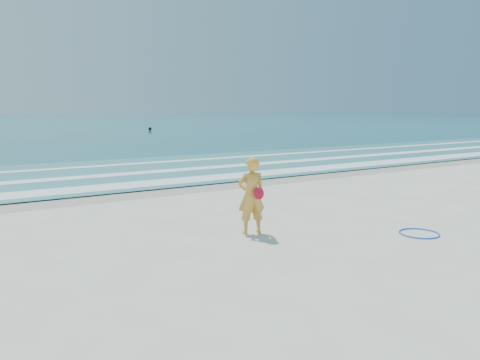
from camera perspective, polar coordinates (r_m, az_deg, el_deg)
ground at (r=9.32m, az=14.11°, el=-9.25°), size 400.00×400.00×0.00m
wet_sand at (r=16.67m, az=-8.63°, el=-1.10°), size 400.00×2.40×0.00m
shallow at (r=21.30m, az=-13.96°, el=1.01°), size 400.00×10.00×0.01m
foam_near at (r=17.85m, az=-10.29°, el=-0.32°), size 400.00×1.40×0.01m
foam_mid at (r=20.55m, az=-13.27°, el=0.78°), size 400.00×0.90×0.01m
foam_far at (r=23.68m, az=-15.83°, el=1.72°), size 400.00×0.60×0.01m
hoop at (r=11.45m, az=21.00°, el=-6.09°), size 1.15×1.15×0.03m
buoy at (r=58.93m, az=-10.92°, el=6.16°), size 0.43×0.43×0.43m
woman at (r=10.57m, az=1.39°, el=-1.92°), size 0.72×0.56×1.75m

